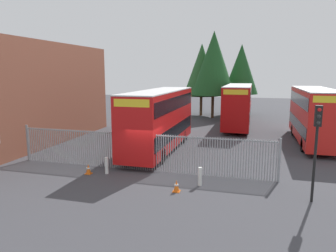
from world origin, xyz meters
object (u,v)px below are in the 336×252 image
traffic_cone_mid_forecourt (88,169)px  traffic_light_kerbside (317,136)px  bollard_near_left (107,166)px  traffic_cone_by_gate (176,186)px  bollard_center_front (200,176)px  double_decker_bus_behind_fence_right (238,104)px  double_decker_bus_near_gate (160,118)px  double_decker_bus_behind_fence_left (314,114)px

traffic_cone_mid_forecourt → traffic_light_kerbside: traffic_light_kerbside is taller
bollard_near_left → traffic_light_kerbside: 10.91m
traffic_cone_by_gate → bollard_center_front: bearing=50.5°
traffic_cone_by_gate → traffic_cone_mid_forecourt: same height
traffic_cone_mid_forecourt → bollard_near_left: bearing=17.2°
traffic_cone_by_gate → double_decker_bus_behind_fence_right: bearing=84.6°
bollard_near_left → traffic_cone_mid_forecourt: 1.05m
double_decker_bus_near_gate → traffic_cone_by_gate: (3.15, -7.62, -2.13)m
double_decker_bus_behind_fence_right → bollard_near_left: double_decker_bus_behind_fence_right is taller
bollard_near_left → bollard_center_front: size_ratio=1.00×
double_decker_bus_behind_fence_left → traffic_cone_by_gate: bearing=-121.5°
bollard_near_left → bollard_center_front: (5.42, -0.43, 0.00)m
double_decker_bus_behind_fence_left → bollard_center_front: double_decker_bus_behind_fence_left is taller
traffic_cone_by_gate → bollard_near_left: bearing=160.6°
bollard_center_front → double_decker_bus_behind_fence_left: bearing=59.3°
double_decker_bus_behind_fence_left → traffic_cone_by_gate: double_decker_bus_behind_fence_left is taller
double_decker_bus_behind_fence_right → bollard_near_left: (-6.31, -17.79, -1.95)m
bollard_center_front → traffic_cone_mid_forecourt: size_ratio=1.61×
bollard_near_left → bollard_center_front: bearing=-4.5°
double_decker_bus_behind_fence_right → traffic_cone_mid_forecourt: double_decker_bus_behind_fence_right is taller
traffic_light_kerbside → traffic_cone_mid_forecourt: bearing=175.9°
traffic_light_kerbside → double_decker_bus_behind_fence_left: bearing=80.9°
bollard_near_left → traffic_cone_by_gate: (4.47, -1.58, -0.19)m
double_decker_bus_near_gate → bollard_near_left: 6.48m
bollard_near_left → traffic_cone_mid_forecourt: bollard_near_left is taller
double_decker_bus_near_gate → traffic_cone_by_gate: 8.52m
bollard_near_left → double_decker_bus_behind_fence_right: bearing=70.5°
double_decker_bus_behind_fence_right → bollard_center_front: bearing=-92.8°
bollard_near_left → traffic_cone_mid_forecourt: size_ratio=1.61×
double_decker_bus_behind_fence_left → traffic_light_kerbside: (-2.04, -12.79, 0.56)m
bollard_center_front → bollard_near_left: bearing=175.5°
double_decker_bus_near_gate → traffic_cone_mid_forecourt: bearing=-110.0°
double_decker_bus_behind_fence_left → traffic_light_kerbside: double_decker_bus_behind_fence_left is taller
double_decker_bus_behind_fence_left → traffic_cone_by_gate: 15.67m
double_decker_bus_behind_fence_left → traffic_cone_mid_forecourt: 18.22m
double_decker_bus_near_gate → bollard_center_front: double_decker_bus_near_gate is taller
bollard_near_left → traffic_cone_by_gate: 4.75m
double_decker_bus_behind_fence_left → traffic_light_kerbside: 12.96m
double_decker_bus_near_gate → traffic_light_kerbside: size_ratio=2.51×
double_decker_bus_behind_fence_right → bollard_center_front: size_ratio=11.38×
bollard_near_left → traffic_light_kerbside: (10.56, -1.13, 2.51)m
double_decker_bus_behind_fence_right → traffic_light_kerbside: bearing=-77.4°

